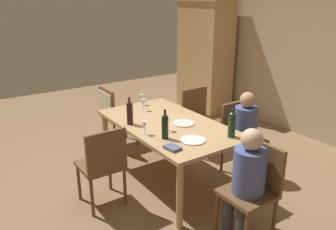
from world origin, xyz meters
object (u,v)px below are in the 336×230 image
at_px(dinner_plate_host, 193,140).
at_px(dinner_plate_guest_left, 184,123).
at_px(armoire_cabinet, 205,54).
at_px(wine_glass_far, 144,102).
at_px(wine_glass_centre, 167,122).
at_px(wine_bottle_tall_green, 130,112).
at_px(chair_right_end, 254,184).
at_px(chair_far_right, 240,133).
at_px(person_woman_host, 247,177).
at_px(dining_table, 168,129).
at_px(chair_far_left, 199,115).
at_px(wine_glass_near_left, 145,125).
at_px(wine_bottle_dark_red, 165,126).
at_px(person_man_bearded, 247,128).
at_px(wine_bottle_short_olive, 232,124).
at_px(wine_glass_near_right, 141,97).
at_px(chair_near, 103,162).
at_px(chair_left_end, 112,109).

bearing_deg(dinner_plate_host, dinner_plate_guest_left, 153.89).
xyz_separation_m(armoire_cabinet, wine_glass_far, (1.44, -2.26, -0.23)).
height_order(wine_glass_centre, dinner_plate_host, wine_glass_centre).
distance_m(wine_bottle_tall_green, dinner_plate_host, 0.87).
distance_m(chair_right_end, chair_far_right, 1.26).
bearing_deg(person_woman_host, dining_table, -1.13).
distance_m(dining_table, wine_bottle_tall_green, 0.50).
height_order(chair_far_left, wine_glass_near_left, chair_far_left).
xyz_separation_m(wine_bottle_dark_red, wine_glass_centre, (-0.17, 0.14, -0.04)).
xyz_separation_m(person_man_bearded, wine_bottle_tall_green, (-0.66, -1.28, 0.27)).
bearing_deg(wine_bottle_short_olive, dinner_plate_host, -110.23).
xyz_separation_m(armoire_cabinet, person_man_bearded, (2.46, -1.37, -0.46)).
relative_size(person_man_bearded, dinner_plate_host, 4.03).
height_order(chair_right_end, wine_glass_far, chair_right_end).
height_order(wine_bottle_tall_green, wine_glass_near_right, wine_bottle_tall_green).
bearing_deg(wine_glass_near_left, armoire_cabinet, 129.00).
relative_size(chair_near, wine_glass_near_right, 6.17).
xyz_separation_m(armoire_cabinet, wine_bottle_short_olive, (2.75, -1.94, -0.19)).
height_order(wine_bottle_dark_red, wine_glass_far, wine_bottle_dark_red).
height_order(dining_table, chair_right_end, chair_right_end).
height_order(armoire_cabinet, dinner_plate_host, armoire_cabinet).
height_order(chair_far_right, chair_far_left, same).
distance_m(person_woman_host, wine_glass_centre, 1.14).
bearing_deg(chair_far_right, person_woman_host, 46.64).
bearing_deg(chair_near, chair_far_left, 18.22).
relative_size(chair_far_right, wine_glass_near_right, 6.17).
height_order(chair_near, person_woman_host, person_woman_host).
xyz_separation_m(chair_far_right, wine_glass_centre, (-0.14, -1.04, 0.33)).
bearing_deg(armoire_cabinet, chair_far_right, -30.30).
distance_m(person_man_bearded, wine_glass_near_right, 1.49).
distance_m(dining_table, person_woman_host, 1.30).
bearing_deg(wine_glass_far, wine_bottle_tall_green, -48.00).
xyz_separation_m(person_man_bearded, dinner_plate_guest_left, (-0.31, -0.76, 0.13)).
distance_m(chair_near, wine_bottle_tall_green, 0.70).
distance_m(person_man_bearded, wine_bottle_tall_green, 1.47).
distance_m(armoire_cabinet, dinner_plate_guest_left, 3.04).
relative_size(dining_table, person_man_bearded, 1.68).
height_order(dining_table, chair_near, chair_near).
distance_m(wine_bottle_tall_green, wine_glass_near_right, 0.77).
distance_m(chair_far_right, wine_glass_far, 1.31).
bearing_deg(dinner_plate_host, chair_left_end, -178.83).
height_order(chair_far_left, dinner_plate_guest_left, chair_far_left).
relative_size(wine_glass_near_left, wine_glass_centre, 1.00).
bearing_deg(dinner_plate_guest_left, chair_far_right, 75.29).
bearing_deg(armoire_cabinet, wine_glass_far, -57.45).
xyz_separation_m(dining_table, wine_bottle_tall_green, (-0.22, -0.39, 0.23)).
distance_m(armoire_cabinet, wine_bottle_dark_red, 3.50).
height_order(chair_right_end, person_woman_host, person_woman_host).
bearing_deg(wine_glass_centre, chair_far_left, 123.70).
distance_m(chair_near, wine_glass_near_left, 0.59).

